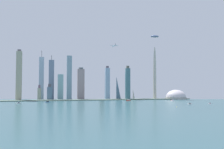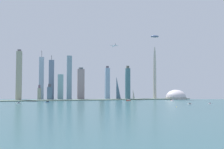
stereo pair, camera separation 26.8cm
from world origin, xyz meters
name	(u,v)px [view 1 (the left image)]	position (x,y,z in m)	size (l,w,h in m)	color
ground_plane	(138,110)	(0.00, 0.00, 0.00)	(6000.00, 6000.00, 0.00)	#2F525A
waterfront_pier	(100,100)	(0.00, 409.24, 1.41)	(712.85, 47.18, 2.81)	slate
observation_tower	(155,56)	(224.32, 422.44, 169.56)	(35.86, 35.86, 348.00)	beige
stadium_dome	(175,97)	(310.07, 418.49, 8.12)	(88.58, 88.58, 59.95)	#B2AAA5
skyscraper_0	(134,83)	(148.18, 457.75, 65.64)	(14.28, 23.93, 153.07)	beige
skyscraper_1	(69,78)	(-105.46, 483.78, 84.32)	(18.53, 22.50, 168.63)	#7B9AAB
skyscraper_2	(81,84)	(-60.82, 478.73, 59.86)	(26.63, 17.15, 123.73)	#9F8B8D
skyscraper_3	(119,86)	(89.22, 467.47, 50.46)	(23.75, 16.06, 100.92)	slate
skyscraper_4	(50,93)	(-178.75, 445.58, 26.24)	(18.04, 24.38, 59.10)	slate
skyscraper_5	(19,75)	(-285.14, 446.63, 88.73)	(18.73, 19.85, 181.47)	#A5A28A
skyscraper_6	(107,83)	(41.64, 467.33, 62.79)	(16.98, 24.16, 130.54)	#89A7C5
skyscraper_7	(41,78)	(-209.86, 520.04, 82.44)	(18.41, 20.44, 190.35)	#9EB5CA
skyscraper_8	(128,83)	(111.11, 418.14, 61.58)	(16.68, 13.64, 129.14)	#406D78
skyscraper_9	(60,87)	(-139.07, 464.69, 47.70)	(20.33, 21.94, 95.40)	#80AEB4
skyscraper_10	(51,80)	(-172.57, 485.41, 75.44)	(19.74, 18.01, 169.07)	slate
skyscraper_11	(131,88)	(148.31, 493.83, 43.13)	(18.88, 27.88, 86.27)	#A4AFBE
skyscraper_12	(103,85)	(35.59, 517.61, 54.50)	(27.02, 14.32, 114.67)	#776558
skyscraper_13	(39,93)	(-215.67, 476.15, 24.44)	(12.06, 27.92, 55.59)	#A4A78D
boat_0	(171,100)	(244.68, 323.83, 1.48)	(11.75, 11.71, 9.76)	red
boat_1	(210,104)	(256.46, 118.22, 1.29)	(5.53, 9.20, 3.57)	white
boat_2	(172,101)	(227.11, 282.20, 1.66)	(5.48, 14.06, 4.64)	white
boat_3	(48,102)	(-185.02, 313.59, 1.42)	(16.75, 6.65, 3.97)	navy
boat_4	(190,104)	(195.67, 122.35, 1.46)	(13.76, 6.88, 7.68)	white
boat_5	(128,100)	(86.23, 333.68, 1.56)	(17.90, 16.11, 4.24)	#A62F20
boat_6	(19,103)	(-265.50, 266.25, 1.58)	(12.45, 8.71, 9.35)	white
channel_buoy_0	(177,107)	(111.67, 41.73, 1.01)	(1.53, 1.53, 2.01)	yellow
airplane	(114,46)	(42.66, 364.83, 195.11)	(33.00, 32.25, 8.27)	#A8BBCA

